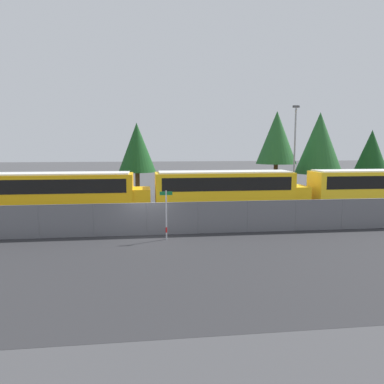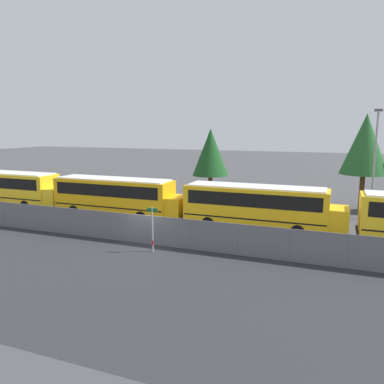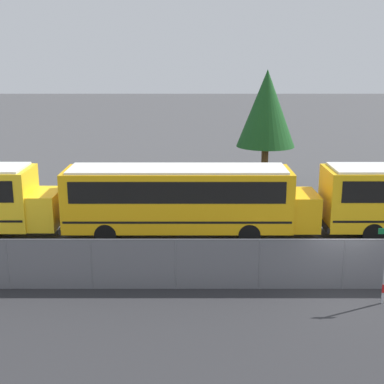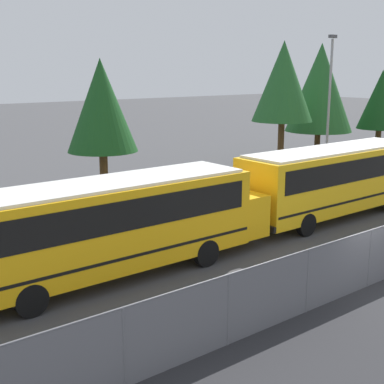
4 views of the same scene
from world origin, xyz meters
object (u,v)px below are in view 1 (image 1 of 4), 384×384
tree_1 (277,138)px  tree_3 (319,143)px  school_bus_2 (227,189)px  tree_0 (371,152)px  light_pole (295,149)px  school_bus_1 (63,192)px  school_bus_3 (379,187)px  street_sign (166,214)px  tree_2 (137,148)px

tree_1 → tree_3: size_ratio=1.00×
school_bus_2 → tree_0: 19.61m
light_pole → tree_3: 6.44m
tree_0 → tree_1: 9.98m
school_bus_2 → tree_1: bearing=54.2°
school_bus_1 → school_bus_2: size_ratio=1.00×
tree_1 → school_bus_3: bearing=-65.9°
street_sign → tree_1: tree_1 is taller
school_bus_3 → tree_3: bearing=87.7°
light_pole → tree_1: bearing=98.8°
tree_1 → school_bus_2: bearing=-125.8°
tree_1 → tree_2: (-14.38, -0.60, -1.02)m
school_bus_3 → street_sign: school_bus_3 is taller
tree_1 → tree_2: size_ratio=1.18×
school_bus_3 → street_sign: bearing=-158.1°
school_bus_2 → tree_2: size_ratio=1.58×
school_bus_1 → school_bus_3: same height
school_bus_1 → school_bus_2: 11.96m
light_pole → tree_0: size_ratio=1.31×
tree_1 → tree_3: bearing=10.1°
tree_2 → school_bus_1: bearing=-117.1°
school_bus_3 → tree_0: 10.73m
school_bus_1 → tree_2: bearing=62.9°
light_pole → tree_2: (-14.92, 2.93, 0.12)m
school_bus_1 → tree_1: bearing=28.3°
street_sign → light_pole: size_ratio=0.31×
school_bus_3 → tree_1: 12.19m
tree_0 → tree_1: (-9.77, 1.40, 1.49)m
school_bus_2 → street_sign: size_ratio=4.25×
street_sign → tree_0: tree_0 is taller
school_bus_3 → tree_3: size_ratio=1.33×
school_bus_1 → tree_1: size_ratio=1.34×
street_sign → tree_0: 27.62m
school_bus_2 → light_pole: bearing=40.4°
tree_1 → light_pole: bearing=-81.2°
street_sign → school_bus_3: bearing=21.9°
street_sign → tree_1: 21.93m
school_bus_1 → light_pole: size_ratio=1.31×
tree_0 → light_pole: bearing=-167.0°
tree_1 → tree_3: 5.27m
school_bus_1 → school_bus_2: same height
light_pole → tree_0: light_pole is taller
school_bus_3 → light_pole: light_pole is taller
tree_1 → tree_2: 14.43m
tree_2 → tree_0: bearing=-1.9°
light_pole → tree_3: bearing=44.0°
school_bus_3 → tree_3: tree_3 is taller
street_sign → light_pole: light_pole is taller
school_bus_2 → tree_3: (12.64, 11.28, 3.50)m
tree_3 → school_bus_3: bearing=-92.3°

